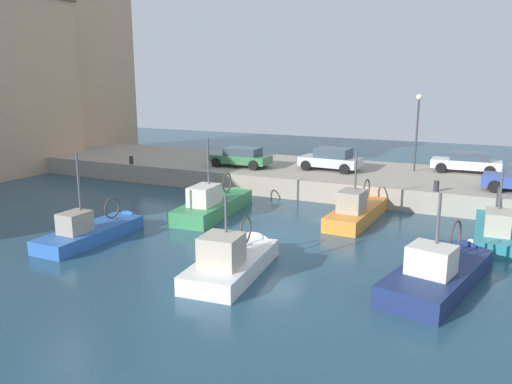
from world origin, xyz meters
The scene contains 15 objects.
water_surface centered at (0.00, 0.00, 0.00)m, with size 80.00×80.00×0.00m, color navy.
quay_wall centered at (11.50, 0.00, 0.60)m, with size 9.00×56.00×1.20m, color #9E9384.
fishing_boat_blue centered at (-3.57, 6.97, 0.11)m, with size 5.92×1.96×4.65m.
fishing_boat_navy centered at (-2.21, -7.33, 0.11)m, with size 6.88×3.37×4.25m.
fishing_boat_orange centered at (4.50, -2.68, 0.15)m, with size 6.45×2.07×4.24m.
fishing_boat_white centered at (-4.27, -0.39, 0.16)m, with size 5.86×2.45×3.88m.
fishing_boat_green centered at (2.54, 4.42, 0.14)m, with size 7.03×2.41×4.91m.
fishing_boat_teal centered at (4.63, -8.92, 0.13)m, with size 6.97×1.99×4.02m.
parked_car_green centered at (9.63, 6.64, 1.87)m, with size 1.90×4.05×1.30m.
parked_car_white centered at (13.93, -7.05, 1.87)m, with size 1.90×4.11×1.29m.
parked_car_silver centered at (11.03, 0.85, 1.93)m, with size 2.22×3.92×1.43m.
mooring_bollard_south centered at (7.35, -6.00, 1.48)m, with size 0.28×0.28×0.55m, color #2D2D33.
mooring_bollard_mid centered at (7.35, 14.00, 1.48)m, with size 0.28×0.28×0.55m, color #2D2D33.
quay_streetlamp centered at (13.00, -4.04, 4.45)m, with size 0.36×0.36×4.83m.
waterfront_building_west_mid centered at (15.74, 26.43, 12.09)m, with size 8.25×6.28×24.13m.
Camera 1 is at (-19.47, -8.59, 6.81)m, focal length 34.92 mm.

